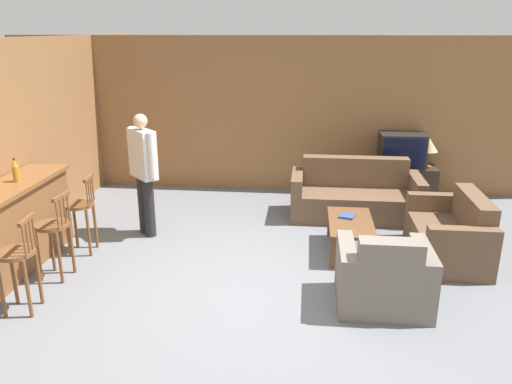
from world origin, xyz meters
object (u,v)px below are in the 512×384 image
Objects in this scene: loveseat_right at (451,235)px; bar_chair_far at (81,211)px; book_on_table at (347,216)px; tv at (402,150)px; coffee_table at (351,226)px; bar_chair_near at (18,261)px; tv_unit at (399,183)px; table_lamp at (429,146)px; person_by_window at (144,169)px; couch_far at (355,197)px; bottle at (16,171)px; bar_chair_mid at (54,232)px; armchair_near at (384,279)px.

bar_chair_far is at bearing -176.27° from loveseat_right.
loveseat_right is 6.21× the size of book_on_table.
tv reaches higher than book_on_table.
coffee_table is at bearing -113.42° from tv.
bar_chair_near is 5.85m from tv_unit.
tv is 0.43m from table_lamp.
tv_unit is 0.71× the size of person_by_window.
couch_far reaches higher than loveseat_right.
bar_chair_near is at bearing -137.42° from tv.
bar_chair_near is at bearing -152.51° from coffee_table.
bottle is (-0.57, -0.33, 0.59)m from bar_chair_far.
bar_chair_near is at bearing -150.39° from book_on_table.
bar_chair_mid is at bearing -160.64° from book_on_table.
tv_unit is at bearing 78.31° from armchair_near.
bar_chair_far is 0.96× the size of coffee_table.
bar_chair_mid is 0.52× the size of couch_far.
couch_far reaches higher than tv_unit.
book_on_table is (3.87, 0.80, -0.71)m from bottle.
bar_chair_mid is 5.73m from table_lamp.
tv is (0.96, 2.21, 0.47)m from coffee_table.
bar_chair_mid reaches higher than book_on_table.
bar_chair_far is at bearing 90.00° from bar_chair_mid.
bar_chair_near is 1.35m from bottle.
tv reaches higher than bar_chair_near.
table_lamp is at bearing 34.45° from bar_chair_mid.
coffee_table is (3.34, 0.34, -0.19)m from bar_chair_far.
loveseat_right reaches higher than book_on_table.
bar_chair_mid is 3.61× the size of bottle.
tv reaches higher than bar_chair_far.
bar_chair_near reaches higher than armchair_near.
loveseat_right is (4.55, 1.70, -0.25)m from bar_chair_near.
bottle is (-3.91, -0.66, 0.78)m from coffee_table.
bottle is at bearing -150.07° from bar_chair_far.
bar_chair_mid is at bearing -143.02° from tv_unit.
book_on_table reaches higher than coffee_table.
bar_chair_far is (0.00, 0.68, 0.00)m from bar_chair_mid.
armchair_near is at bearing 7.33° from bar_chair_near.
bar_chair_near is 4.57× the size of book_on_table.
bottle is at bearing -173.06° from loveseat_right.
bar_chair_far is 0.85× the size of tv_unit.
couch_far is 2.07× the size of armchair_near.
tv reaches higher than couch_far.
bar_chair_near is at bearing -90.00° from bar_chair_far.
armchair_near is 3.60m from tv.
couch_far is at bearing 25.10° from bar_chair_far.
tv_unit is at bearing 66.61° from coffee_table.
coffee_table is 0.16m from book_on_table.
couch_far is 1.31m from tv.
coffee_table is 0.63× the size of person_by_window.
armchair_near is (0.07, -2.58, 0.00)m from couch_far.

